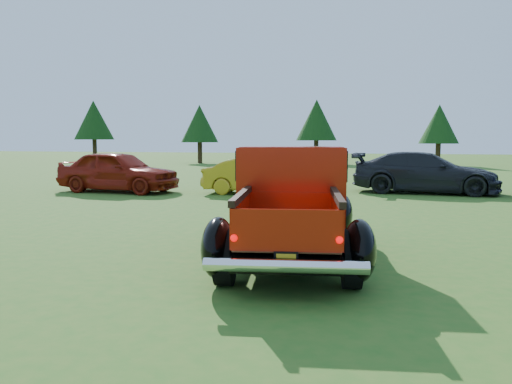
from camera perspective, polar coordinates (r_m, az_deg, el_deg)
name	(u,v)px	position (r m, az deg, el deg)	size (l,w,h in m)	color
ground	(263,246)	(8.89, 0.82, -6.21)	(120.00, 120.00, 0.00)	#2D621C
tree_far_west	(94,120)	(45.35, -18.05, 7.81)	(3.33, 3.33, 5.20)	#332114
tree_west	(200,124)	(40.00, -6.47, 7.75)	(2.94, 2.94, 4.60)	#332114
tree_mid_left	(317,120)	(39.80, 6.93, 8.15)	(3.20, 3.20, 5.00)	#332114
tree_mid_right	(439,124)	(38.68, 20.19, 7.28)	(2.82, 2.82, 4.40)	#332114
pickup_truck	(291,203)	(8.23, 4.06, -1.28)	(2.83, 4.98, 1.77)	black
show_car_red	(118,171)	(18.59, -15.48, 2.31)	(1.76, 4.39, 1.49)	maroon
show_car_yellow	(258,176)	(17.25, 0.24, 1.83)	(1.32, 3.77, 1.24)	#B88D18
show_car_grey	(425,172)	(18.57, 18.72, 2.13)	(2.02, 4.98, 1.44)	black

